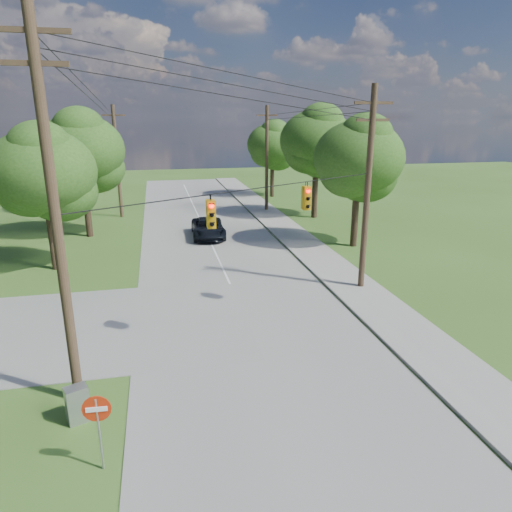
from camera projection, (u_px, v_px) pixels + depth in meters
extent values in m
plane|color=#38581D|center=(219.00, 389.00, 15.64)|extent=(140.00, 140.00, 0.00)
cube|color=gray|center=(248.00, 322.00, 20.71)|extent=(10.00, 100.00, 0.03)
cube|color=#99968F|center=(383.00, 308.00, 22.06)|extent=(2.60, 100.00, 0.12)
cylinder|color=#4C3A27|center=(56.00, 222.00, 13.32)|extent=(0.32, 0.32, 12.00)
cube|color=#4C3A27|center=(31.00, 30.00, 11.83)|extent=(2.00, 0.12, 0.14)
cube|color=#4C3A27|center=(35.00, 63.00, 12.07)|extent=(1.70, 0.12, 0.14)
cylinder|color=#4C3A27|center=(367.00, 192.00, 23.39)|extent=(0.32, 0.32, 10.50)
cube|color=#4C3A27|center=(374.00, 103.00, 22.12)|extent=(2.00, 0.12, 0.14)
cube|color=#4C3A27|center=(372.00, 120.00, 22.35)|extent=(1.70, 0.12, 0.14)
cylinder|color=#4C3A27|center=(267.00, 160.00, 44.02)|extent=(0.32, 0.32, 10.00)
cube|color=#4C3A27|center=(267.00, 115.00, 42.83)|extent=(2.00, 0.12, 0.14)
cylinder|color=#4C3A27|center=(117.00, 163.00, 41.19)|extent=(0.32, 0.32, 10.00)
cube|color=#4C3A27|center=(113.00, 115.00, 40.00)|extent=(2.00, 0.12, 0.14)
cylinder|color=black|center=(254.00, 77.00, 16.98)|extent=(13.52, 7.63, 1.53)
cylinder|color=black|center=(254.00, 89.00, 17.09)|extent=(13.52, 7.63, 1.53)
cylinder|color=black|center=(254.00, 100.00, 17.21)|extent=(13.52, 7.63, 1.53)
cylinder|color=black|center=(303.00, 111.00, 32.47)|extent=(0.03, 22.00, 0.53)
cylinder|color=black|center=(94.00, 96.00, 25.91)|extent=(0.43, 29.60, 2.03)
cylinder|color=black|center=(303.00, 117.00, 32.59)|extent=(0.03, 22.00, 0.53)
cylinder|color=black|center=(95.00, 103.00, 26.03)|extent=(0.43, 29.60, 2.03)
cylinder|color=black|center=(254.00, 189.00, 18.19)|extent=(13.52, 7.63, 0.04)
cube|color=#CA8F0B|center=(211.00, 214.00, 16.91)|extent=(0.32, 0.22, 1.05)
sphere|color=#FF0C05|center=(212.00, 206.00, 16.68)|extent=(0.17, 0.17, 0.17)
cube|color=#CA8F0B|center=(211.00, 213.00, 17.13)|extent=(0.32, 0.22, 1.05)
sphere|color=#FF0C05|center=(210.00, 203.00, 17.16)|extent=(0.17, 0.17, 0.17)
cube|color=#CA8F0B|center=(307.00, 198.00, 20.26)|extent=(0.32, 0.22, 1.05)
sphere|color=#FF0C05|center=(308.00, 191.00, 20.02)|extent=(0.17, 0.17, 0.17)
cube|color=#CA8F0B|center=(305.00, 197.00, 20.48)|extent=(0.32, 0.22, 1.05)
sphere|color=#FF0C05|center=(305.00, 189.00, 20.51)|extent=(0.17, 0.17, 0.17)
cylinder|color=#412D20|center=(53.00, 244.00, 27.56)|extent=(0.45, 0.45, 3.15)
ellipsoid|color=#254C16|center=(43.00, 171.00, 26.29)|extent=(6.00, 6.00, 4.92)
cylinder|color=#412D20|center=(88.00, 214.00, 35.19)|extent=(0.50, 0.50, 3.50)
ellipsoid|color=#254C16|center=(81.00, 150.00, 33.78)|extent=(6.40, 6.40, 5.25)
cylinder|color=#412D20|center=(80.00, 195.00, 44.16)|extent=(0.48, 0.47, 3.32)
ellipsoid|color=#254C16|center=(74.00, 147.00, 42.81)|extent=(6.00, 6.00, 4.92)
cylinder|color=#412D20|center=(355.00, 223.00, 32.55)|extent=(0.48, 0.48, 3.32)
ellipsoid|color=#254C16|center=(359.00, 158.00, 31.20)|extent=(6.20, 6.20, 5.08)
cylinder|color=#412D20|center=(315.00, 198.00, 41.94)|extent=(0.52, 0.52, 3.67)
ellipsoid|color=#254C16|center=(317.00, 141.00, 40.46)|extent=(6.60, 6.60, 5.41)
cylinder|color=#412D20|center=(272.00, 183.00, 53.03)|extent=(0.45, 0.45, 3.15)
ellipsoid|color=#254C16|center=(272.00, 145.00, 51.75)|extent=(5.80, 5.80, 4.76)
imported|color=black|center=(208.00, 228.00, 35.15)|extent=(2.59, 5.29, 1.45)
cube|color=#949699|center=(77.00, 404.00, 13.84)|extent=(0.78, 0.68, 1.17)
cylinder|color=#949699|center=(100.00, 435.00, 11.78)|extent=(0.06, 0.06, 2.14)
cylinder|color=red|center=(97.00, 409.00, 11.55)|extent=(0.74, 0.07, 0.74)
cube|color=white|center=(96.00, 409.00, 11.52)|extent=(0.54, 0.06, 0.13)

